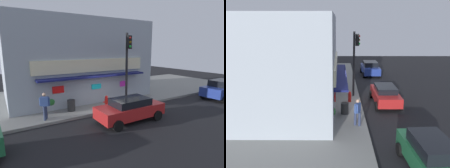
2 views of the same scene
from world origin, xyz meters
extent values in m
plane|color=black|center=(0.00, 0.00, 0.00)|extent=(54.21, 54.21, 0.00)
cube|color=gray|center=(0.00, 5.28, 0.09)|extent=(36.14, 10.56, 0.18)
cube|color=#9EA8B2|center=(-0.32, 5.80, 3.50)|extent=(11.85, 7.51, 6.65)
cube|color=beige|center=(-0.32, 1.97, 3.20)|extent=(9.01, 0.16, 0.96)
cube|color=navy|center=(-0.32, 1.62, 2.43)|extent=(8.53, 0.90, 0.12)
cube|color=red|center=(-3.11, 1.99, 1.64)|extent=(0.80, 0.08, 0.48)
cube|color=#19D8E5|center=(-0.13, 1.99, 1.55)|extent=(0.81, 0.08, 0.39)
cube|color=#E533CC|center=(2.50, 1.99, 1.51)|extent=(0.76, 0.08, 0.46)
cylinder|color=black|center=(1.68, 0.51, 2.88)|extent=(0.18, 0.18, 5.41)
cube|color=black|center=(1.68, 0.26, 4.91)|extent=(0.32, 0.28, 0.95)
sphere|color=maroon|center=(1.68, 0.11, 5.21)|extent=(0.18, 0.18, 0.18)
sphere|color=brown|center=(1.68, 0.11, 4.91)|extent=(0.18, 0.18, 0.18)
sphere|color=#1ED83F|center=(1.68, 0.11, 4.61)|extent=(0.18, 0.18, 0.18)
cylinder|color=red|center=(0.14, 0.89, 0.50)|extent=(0.26, 0.26, 0.66)
sphere|color=red|center=(0.14, 0.89, 0.90)|extent=(0.22, 0.22, 0.22)
cylinder|color=red|center=(-0.05, 0.89, 0.54)|extent=(0.12, 0.10, 0.10)
cylinder|color=red|center=(0.33, 0.89, 0.54)|extent=(0.12, 0.10, 0.10)
cylinder|color=#2D2D2D|center=(-2.44, 1.34, 0.57)|extent=(0.53, 0.53, 0.78)
cylinder|color=navy|center=(-4.41, 0.48, 0.61)|extent=(0.22, 0.22, 0.87)
cylinder|color=navy|center=(-4.28, 0.73, 0.61)|extent=(0.22, 0.22, 0.87)
cube|color=#334C8C|center=(-4.35, 0.61, 1.33)|extent=(0.53, 0.43, 0.56)
sphere|color=tan|center=(-4.35, 0.61, 1.75)|extent=(0.22, 0.22, 0.22)
cylinder|color=#334C8C|center=(-4.11, 0.49, 1.30)|extent=(0.13, 0.13, 0.50)
cylinder|color=#334C8C|center=(-4.58, 0.73, 1.30)|extent=(0.13, 0.13, 0.50)
cylinder|color=gray|center=(-3.61, 2.25, 0.35)|extent=(0.40, 0.40, 0.35)
sphere|color=#2D7A33|center=(-3.61, 2.25, 0.79)|extent=(0.62, 0.62, 0.62)
cube|color=navy|center=(10.64, -2.04, 0.72)|extent=(4.30, 1.98, 0.81)
cube|color=black|center=(10.64, -2.04, 1.39)|extent=(2.33, 1.64, 0.54)
cylinder|color=black|center=(12.11, -1.07, 0.32)|extent=(0.64, 0.23, 0.64)
cylinder|color=black|center=(9.12, -1.12, 0.32)|extent=(0.64, 0.23, 0.64)
cylinder|color=black|center=(9.16, -3.02, 0.32)|extent=(0.64, 0.23, 0.64)
cube|color=#AD1E1E|center=(0.20, -1.93, 0.67)|extent=(4.30, 1.81, 0.71)
cube|color=black|center=(0.20, -1.93, 1.24)|extent=(2.33, 1.51, 0.43)
cylinder|color=black|center=(1.70, -1.03, 0.32)|extent=(0.64, 0.22, 0.64)
cylinder|color=black|center=(1.71, -2.81, 0.32)|extent=(0.64, 0.22, 0.64)
cylinder|color=black|center=(-1.31, -1.05, 0.32)|extent=(0.64, 0.22, 0.64)
cylinder|color=black|center=(-1.30, -2.83, 0.32)|extent=(0.64, 0.22, 0.64)
camera|label=1|loc=(-6.61, -10.74, 4.49)|focal=29.86mm
camera|label=2|loc=(-17.75, 1.71, 6.35)|focal=38.01mm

